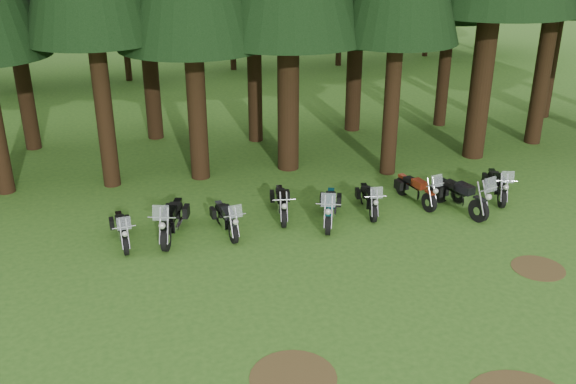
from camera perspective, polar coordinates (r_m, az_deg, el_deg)
The scene contains 12 objects.
ground at distance 15.94m, azimuth 9.02°, elevation -9.74°, with size 120.00×120.00×0.00m, color #305F1D.
dirt_patch_0 at distance 13.54m, azimuth 0.47°, elevation -16.16°, with size 1.80×1.80×0.01m, color #4C3D1E.
dirt_patch_1 at distance 18.43m, azimuth 21.34°, elevation -6.32°, with size 1.40×1.40×0.01m, color #4C3D1E.
motorcycle_0 at distance 18.82m, azimuth -14.53°, elevation -3.34°, with size 0.44×1.99×1.25m.
motorcycle_1 at distance 18.86m, azimuth -10.27°, elevation -2.57°, with size 1.05×2.37×1.52m.
motorcycle_2 at distance 18.93m, azimuth -5.51°, elevation -2.45°, with size 0.50×2.05×1.29m.
motorcycle_3 at distance 19.85m, azimuth -0.59°, elevation -1.06°, with size 0.48×2.07×0.84m.
motorcycle_4 at distance 19.47m, azimuth 3.72°, elevation -1.47°, with size 1.10×2.21×1.43m.
motorcycle_5 at distance 20.29m, azimuth 7.18°, elevation -0.73°, with size 0.57×2.00×1.26m.
motorcycle_6 at distance 21.19m, azimuth 11.29°, elevation 0.14°, with size 0.64×2.14×1.35m.
motorcycle_7 at distance 20.86m, azimuth 14.98°, elevation -0.38°, with size 0.95×2.46×1.56m.
motorcycle_8 at distance 22.24m, azimuth 18.07°, elevation 0.54°, with size 0.93×2.11×1.35m.
Camera 1 is at (-5.89, -12.06, 8.60)m, focal length 40.00 mm.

